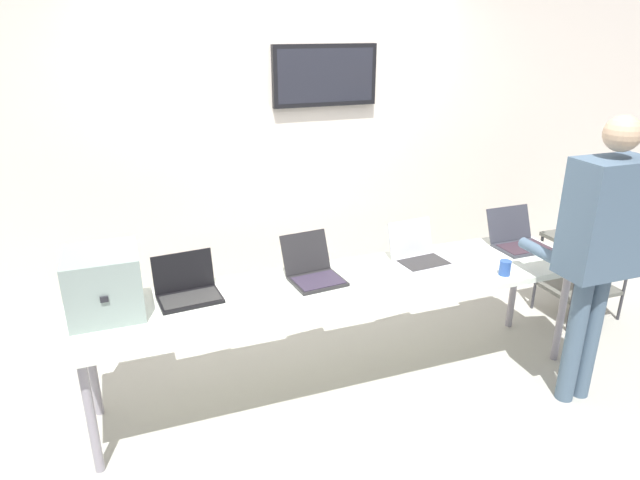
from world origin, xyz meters
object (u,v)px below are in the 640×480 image
at_px(storage_cart, 583,263).
at_px(workbench, 346,289).
at_px(laptop_station_3, 517,238).
at_px(laptop_station_2, 418,253).
at_px(person, 601,238).
at_px(laptop_station_1, 313,270).
at_px(coffee_mug, 505,268).
at_px(laptop_station_0, 187,288).
at_px(equipment_box, 104,283).

bearing_deg(storage_cart, workbench, -174.14).
distance_m(laptop_station_3, storage_cart, 0.85).
height_order(laptop_station_2, laptop_station_3, same).
distance_m(person, storage_cart, 1.34).
bearing_deg(laptop_station_1, coffee_mug, -17.83).
bearing_deg(laptop_station_2, laptop_station_3, -0.47).
xyz_separation_m(laptop_station_2, coffee_mug, (0.41, -0.38, -0.01)).
distance_m(laptop_station_1, laptop_station_2, 0.75).
relative_size(laptop_station_2, person, 0.20).
distance_m(workbench, storage_cart, 2.18).
height_order(person, storage_cart, person).
relative_size(laptop_station_1, coffee_mug, 4.06).
height_order(laptop_station_0, storage_cart, laptop_station_0).
height_order(laptop_station_1, coffee_mug, laptop_station_1).
bearing_deg(laptop_station_3, laptop_station_1, -179.82).
xyz_separation_m(equipment_box, storage_cart, (3.53, 0.12, -0.47)).
distance_m(laptop_station_1, person, 1.69).
bearing_deg(laptop_station_1, workbench, -35.58).
bearing_deg(laptop_station_3, coffee_mug, -136.55).
relative_size(workbench, coffee_mug, 33.68).
distance_m(laptop_station_3, person, 0.80).
bearing_deg(workbench, laptop_station_1, 144.42).
relative_size(equipment_box, coffee_mug, 4.17).
distance_m(laptop_station_0, laptop_station_3, 2.32).
bearing_deg(equipment_box, laptop_station_2, 0.89).
xyz_separation_m(laptop_station_1, laptop_station_3, (1.56, 0.00, -0.00)).
distance_m(laptop_station_2, laptop_station_3, 0.81).
height_order(workbench, person, person).
bearing_deg(laptop_station_3, laptop_station_0, 179.69).
bearing_deg(workbench, equipment_box, 175.72).
height_order(coffee_mug, storage_cart, coffee_mug).
xyz_separation_m(equipment_box, laptop_station_1, (1.21, 0.02, -0.12)).
bearing_deg(workbench, person, -25.20).
height_order(equipment_box, person, person).
bearing_deg(equipment_box, person, -15.03).
height_order(laptop_station_1, storage_cart, laptop_station_1).
distance_m(equipment_box, laptop_station_3, 2.77).
distance_m(workbench, laptop_station_2, 0.60).
distance_m(laptop_station_0, coffee_mug, 1.96).
bearing_deg(laptop_station_3, person, -94.83).
bearing_deg(laptop_station_1, laptop_station_2, 0.87).
bearing_deg(laptop_station_0, person, -18.62).
xyz_separation_m(workbench, laptop_station_1, (-0.17, 0.12, 0.11)).
xyz_separation_m(laptop_station_3, coffee_mug, (-0.40, -0.38, -0.01)).
bearing_deg(workbench, laptop_station_3, 5.24).
bearing_deg(equipment_box, laptop_station_3, 0.50).
distance_m(person, coffee_mug, 0.58).
xyz_separation_m(laptop_station_0, storage_cart, (3.09, 0.08, -0.35)).
relative_size(laptop_station_3, coffee_mug, 3.72).
bearing_deg(laptop_station_0, coffee_mug, -11.45).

